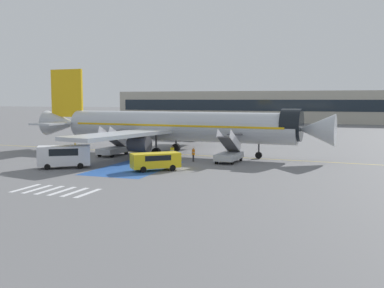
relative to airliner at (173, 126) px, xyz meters
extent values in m
plane|color=slate|center=(2.63, -0.18, -3.76)|extent=(600.00, 600.00, 0.00)
cube|color=gold|center=(0.68, -0.04, -3.75)|extent=(75.56, 4.72, 0.01)
cube|color=#2856A8|center=(0.68, -12.59, -3.75)|extent=(6.85, 12.14, 0.01)
cube|color=silver|center=(-2.92, -25.49, -3.75)|extent=(0.44, 3.60, 0.01)
cube|color=silver|center=(-1.72, -25.49, -3.75)|extent=(0.44, 3.60, 0.01)
cube|color=silver|center=(-0.52, -25.49, -3.75)|extent=(0.44, 3.60, 0.01)
cube|color=silver|center=(0.68, -25.49, -3.75)|extent=(0.44, 3.60, 0.01)
cube|color=silver|center=(1.88, -25.49, -3.75)|extent=(0.44, 3.60, 0.01)
cube|color=silver|center=(3.08, -25.49, -3.75)|extent=(0.44, 3.60, 0.01)
cylinder|color=#B7BCC4|center=(0.68, -0.04, -0.01)|extent=(31.86, 5.76, 3.87)
cone|color=#B7BCC4|center=(18.62, -1.11, -0.01)|extent=(4.48, 4.04, 3.80)
cone|color=#B7BCC4|center=(-18.04, 1.08, -0.01)|extent=(6.02, 4.06, 3.72)
cylinder|color=black|center=(15.72, -0.94, 0.48)|extent=(2.55, 4.04, 3.91)
cube|color=#EAB214|center=(0.68, -0.04, 0.18)|extent=(29.33, 5.69, 0.24)
cube|color=#B7BCC4|center=(-2.05, 8.67, -0.59)|extent=(5.93, 16.62, 0.44)
cylinder|color=#38383D|center=(-0.62, 7.20, -1.80)|extent=(2.61, 2.07, 1.92)
cube|color=#B7BCC4|center=(-3.07, -8.37, -0.59)|extent=(7.78, 16.90, 0.44)
cylinder|color=#38383D|center=(-1.47, -7.08, -1.80)|extent=(2.61, 2.07, 1.92)
cube|color=#EAB214|center=(-17.17, 1.03, 4.44)|extent=(5.43, 0.68, 6.95)
cube|color=#B7BCC4|center=(-16.37, 4.67, 0.18)|extent=(3.85, 6.39, 0.24)
cube|color=#B7BCC4|center=(-16.81, -2.68, 0.18)|extent=(3.85, 6.39, 0.24)
cylinder|color=#38383D|center=(11.74, -0.70, -1.87)|extent=(0.20, 0.20, 2.94)
cylinder|color=black|center=(11.74, -0.70, -3.34)|extent=(0.86, 0.33, 0.84)
cylinder|color=#38383D|center=(-0.73, 3.09, -1.90)|extent=(0.24, 0.24, 2.62)
cylinder|color=black|center=(-0.73, 3.09, -3.21)|extent=(1.13, 0.66, 1.10)
cylinder|color=#38383D|center=(-1.10, -2.98, -1.90)|extent=(0.24, 0.24, 2.62)
cylinder|color=black|center=(-1.10, -2.98, -3.21)|extent=(1.13, 0.66, 1.10)
cube|color=#ADB2BA|center=(9.10, -5.09, -3.06)|extent=(2.48, 4.92, 0.70)
cylinder|color=black|center=(8.27, -3.36, -3.41)|extent=(0.26, 0.71, 0.70)
cylinder|color=black|center=(10.14, -3.47, -3.41)|extent=(0.26, 0.71, 0.70)
cylinder|color=black|center=(8.07, -6.71, -3.41)|extent=(0.26, 0.71, 0.70)
cylinder|color=black|center=(9.93, -6.82, -3.41)|extent=(0.26, 0.71, 0.70)
cube|color=#4C4C51|center=(9.10, -5.09, -1.69)|extent=(1.68, 4.23, 2.19)
cube|color=#4C4C51|center=(9.24, -2.81, -0.67)|extent=(1.71, 1.20, 0.12)
cube|color=silver|center=(8.33, -5.04, -1.21)|extent=(0.33, 4.50, 2.89)
cube|color=silver|center=(9.87, -5.14, -1.21)|extent=(0.33, 4.50, 2.89)
cube|color=#ADB2BA|center=(-6.71, -4.14, -3.06)|extent=(2.48, 4.92, 0.70)
cylinder|color=black|center=(-7.54, -2.41, -3.41)|extent=(0.26, 0.71, 0.70)
cylinder|color=black|center=(-5.68, -2.52, -3.41)|extent=(0.26, 0.71, 0.70)
cylinder|color=black|center=(-7.75, -5.76, -3.41)|extent=(0.26, 0.71, 0.70)
cylinder|color=black|center=(-5.88, -5.88, -3.41)|extent=(0.26, 0.71, 0.70)
cube|color=#4C4C51|center=(-6.71, -4.14, -1.70)|extent=(1.68, 4.23, 2.16)
cube|color=#4C4C51|center=(-6.58, -1.87, -0.69)|extent=(1.71, 1.20, 0.12)
cube|color=silver|center=(-7.48, -4.10, -1.23)|extent=(0.33, 4.50, 2.87)
cube|color=silver|center=(-5.94, -4.19, -1.23)|extent=(0.33, 4.50, 2.87)
cube|color=#38383D|center=(-6.26, 21.19, -2.98)|extent=(7.97, 3.43, 0.60)
cube|color=silver|center=(-2.51, 20.73, -2.48)|extent=(1.99, 2.57, 1.60)
cube|color=black|center=(-1.66, 20.62, -2.16)|extent=(0.29, 1.99, 0.70)
cylinder|color=#B7BCC4|center=(-6.60, 21.23, -1.55)|extent=(5.55, 2.89, 2.25)
cylinder|color=gold|center=(-6.60, 21.23, -1.55)|extent=(0.63, 2.32, 2.30)
cylinder|color=black|center=(-2.71, 21.95, -3.28)|extent=(0.99, 0.40, 0.96)
cylinder|color=black|center=(-3.00, 19.59, -3.28)|extent=(0.99, 0.40, 0.96)
cylinder|color=black|center=(-6.53, 22.42, -3.28)|extent=(0.99, 0.40, 0.96)
cylinder|color=black|center=(-6.83, 20.07, -3.28)|extent=(0.99, 0.40, 0.96)
cylinder|color=black|center=(-8.66, 22.69, -3.28)|extent=(0.99, 0.40, 0.96)
cylinder|color=black|center=(-8.95, 20.33, -3.28)|extent=(0.99, 0.40, 0.96)
cube|color=yellow|center=(3.51, -13.50, -2.69)|extent=(5.02, 4.69, 1.50)
cube|color=black|center=(3.51, -13.50, -2.36)|extent=(3.34, 3.25, 0.54)
cylinder|color=black|center=(2.91, -15.17, -3.44)|extent=(0.62, 0.57, 0.64)
cylinder|color=black|center=(1.77, -13.84, -3.44)|extent=(0.62, 0.57, 0.64)
cylinder|color=black|center=(5.26, -13.16, -3.44)|extent=(0.62, 0.57, 0.64)
cylinder|color=black|center=(4.12, -11.83, -3.44)|extent=(0.62, 0.57, 0.64)
cube|color=silver|center=(-6.39, -15.19, -2.40)|extent=(5.65, 4.66, 2.07)
cube|color=black|center=(-6.39, -15.19, -1.95)|extent=(3.63, 3.37, 0.74)
cylinder|color=black|center=(-7.28, -16.90, -3.44)|extent=(0.65, 0.51, 0.64)
cylinder|color=black|center=(-8.31, -15.29, -3.44)|extent=(0.65, 0.51, 0.64)
cylinder|color=black|center=(-4.47, -15.09, -3.44)|extent=(0.65, 0.51, 0.64)
cylinder|color=black|center=(-5.50, -13.49, -3.44)|extent=(0.65, 0.51, 0.64)
cube|color=gray|center=(1.22, -8.30, -3.50)|extent=(2.69, 3.00, 0.12)
cylinder|color=black|center=(1.26, -7.09, -3.56)|extent=(0.31, 0.39, 0.40)
cylinder|color=black|center=(2.32, -7.79, -3.56)|extent=(0.31, 0.39, 0.40)
cylinder|color=black|center=(0.11, -8.82, -3.56)|extent=(0.31, 0.39, 0.40)
cylinder|color=black|center=(1.17, -9.52, -3.56)|extent=(0.31, 0.39, 0.40)
cylinder|color=gray|center=(1.31, -6.93, -3.16)|extent=(0.05, 0.05, 0.55)
cylinder|color=gray|center=(2.45, -7.69, -3.16)|extent=(0.05, 0.05, 0.55)
cylinder|color=gray|center=(-0.02, -8.92, -3.16)|extent=(0.05, 0.05, 0.55)
cylinder|color=gray|center=(1.13, -9.68, -3.16)|extent=(0.05, 0.05, 0.55)
cylinder|color=black|center=(-11.75, -5.20, -3.36)|extent=(0.14, 0.14, 0.80)
cylinder|color=black|center=(-11.84, -5.05, -3.36)|extent=(0.14, 0.14, 0.80)
cube|color=yellow|center=(-11.80, -5.13, -2.64)|extent=(0.41, 0.47, 0.64)
cube|color=silver|center=(-11.80, -5.13, -2.64)|extent=(0.42, 0.49, 0.06)
sphere|color=beige|center=(-11.80, -5.13, -2.21)|extent=(0.22, 0.22, 0.22)
cylinder|color=#2D2D33|center=(2.31, -5.67, -3.33)|extent=(0.14, 0.14, 0.86)
cylinder|color=#2D2D33|center=(2.14, -5.69, -3.33)|extent=(0.14, 0.14, 0.86)
cube|color=yellow|center=(2.22, -5.68, -2.56)|extent=(0.44, 0.27, 0.68)
cube|color=silver|center=(2.22, -5.68, -2.56)|extent=(0.45, 0.28, 0.06)
sphere|color=brown|center=(2.22, -5.68, -2.11)|extent=(0.23, 0.23, 0.23)
cylinder|color=#2D2D33|center=(5.06, -6.00, -3.35)|extent=(0.14, 0.14, 0.81)
cylinder|color=#2D2D33|center=(4.94, -5.88, -3.35)|extent=(0.14, 0.14, 0.81)
cube|color=orange|center=(5.00, -5.94, -2.63)|extent=(0.44, 0.46, 0.64)
cube|color=silver|center=(5.00, -5.94, -2.63)|extent=(0.46, 0.47, 0.06)
sphere|color=tan|center=(5.00, -5.94, -2.20)|extent=(0.22, 0.22, 0.22)
cylinder|color=#2D2D33|center=(-0.53, -6.52, -3.37)|extent=(0.14, 0.14, 0.77)
cylinder|color=#2D2D33|center=(-0.69, -6.55, -3.37)|extent=(0.14, 0.14, 0.77)
cube|color=yellow|center=(-0.61, -6.53, -2.68)|extent=(0.46, 0.31, 0.61)
cube|color=silver|center=(-0.61, -6.53, -2.68)|extent=(0.47, 0.32, 0.06)
sphere|color=beige|center=(-0.61, -6.53, -2.28)|extent=(0.21, 0.21, 0.21)
cone|color=orange|center=(-13.71, -3.80, -3.45)|extent=(0.56, 0.56, 0.62)
cylinder|color=white|center=(-13.71, -3.80, -3.42)|extent=(0.31, 0.31, 0.07)
cube|color=#B2AD9E|center=(1.33, 88.17, 1.14)|extent=(107.78, 12.00, 9.79)
cube|color=#19232D|center=(1.33, 82.12, 1.63)|extent=(103.47, 0.10, 3.43)
camera|label=1|loc=(22.29, -55.42, 3.61)|focal=42.00mm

